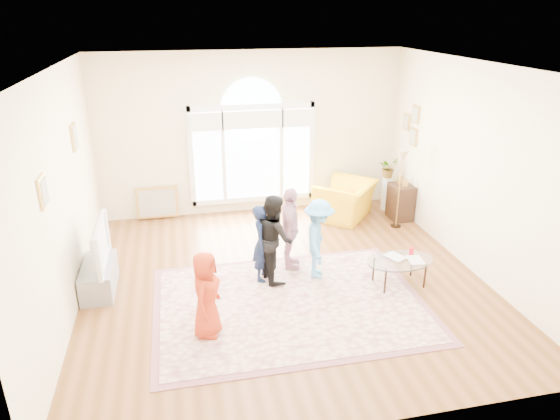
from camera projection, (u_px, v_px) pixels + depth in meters
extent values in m
plane|color=brown|center=(285.00, 280.00, 7.72)|extent=(6.00, 6.00, 0.00)
plane|color=#F2E6BE|center=(252.00, 134.00, 9.84)|extent=(6.00, 0.00, 6.00)
plane|color=#F2E6BE|center=(359.00, 290.00, 4.40)|extent=(6.00, 0.00, 6.00)
plane|color=#F2E6BE|center=(62.00, 198.00, 6.54)|extent=(0.00, 6.00, 6.00)
plane|color=#F2E6BE|center=(474.00, 169.00, 7.70)|extent=(0.00, 6.00, 6.00)
plane|color=white|center=(286.00, 66.00, 6.52)|extent=(6.00, 6.00, 0.00)
cube|color=white|center=(254.00, 199.00, 10.31)|extent=(2.50, 0.08, 0.10)
cube|color=white|center=(252.00, 107.00, 9.59)|extent=(2.50, 0.08, 0.10)
cube|color=white|center=(191.00, 158.00, 9.71)|extent=(0.10, 0.08, 2.00)
cube|color=white|center=(312.00, 151.00, 10.19)|extent=(0.10, 0.08, 2.00)
cube|color=#C6E2FF|center=(208.00, 157.00, 9.78)|extent=(0.55, 0.02, 1.80)
cube|color=#C6E2FF|center=(296.00, 152.00, 10.12)|extent=(0.55, 0.02, 1.80)
cube|color=#C6E2FF|center=(253.00, 154.00, 9.95)|extent=(1.10, 0.02, 1.80)
cylinder|color=#C6E2FF|center=(252.00, 109.00, 9.61)|extent=(1.20, 0.02, 1.20)
cube|color=white|center=(223.00, 156.00, 9.83)|extent=(0.07, 0.04, 1.80)
cube|color=white|center=(281.00, 153.00, 10.05)|extent=(0.07, 0.04, 1.80)
cube|color=white|center=(206.00, 121.00, 9.43)|extent=(0.65, 0.12, 0.35)
cube|color=white|center=(253.00, 119.00, 9.61)|extent=(1.20, 0.12, 0.35)
cube|color=white|center=(298.00, 117.00, 9.78)|extent=(0.65, 0.12, 0.35)
cube|color=tan|center=(74.00, 137.00, 7.53)|extent=(0.03, 0.34, 0.40)
cube|color=#ADA38E|center=(75.00, 137.00, 7.53)|extent=(0.01, 0.28, 0.34)
cube|color=tan|center=(43.00, 192.00, 5.57)|extent=(0.03, 0.30, 0.36)
cube|color=#ADA38E|center=(45.00, 192.00, 5.58)|extent=(0.01, 0.24, 0.30)
cube|color=tan|center=(416.00, 114.00, 9.38)|extent=(0.03, 0.28, 0.34)
cube|color=#ADA38E|center=(415.00, 115.00, 9.38)|extent=(0.01, 0.22, 0.28)
cube|color=tan|center=(413.00, 137.00, 9.54)|extent=(0.03, 0.28, 0.34)
cube|color=#ADA38E|center=(413.00, 137.00, 9.54)|extent=(0.01, 0.22, 0.28)
cube|color=tan|center=(407.00, 122.00, 9.78)|extent=(0.03, 0.26, 0.32)
cube|color=#ADA38E|center=(406.00, 122.00, 9.78)|extent=(0.01, 0.20, 0.26)
cube|color=beige|center=(290.00, 304.00, 7.08)|extent=(3.60, 2.60, 0.02)
cube|color=#865058|center=(290.00, 304.00, 7.08)|extent=(3.80, 2.80, 0.01)
cube|color=gray|center=(99.00, 277.00, 7.38)|extent=(0.45, 1.00, 0.42)
imported|color=black|center=(94.00, 245.00, 7.18)|extent=(0.15, 1.13, 0.65)
cube|color=#6BB9E4|center=(101.00, 244.00, 7.19)|extent=(0.02, 0.92, 0.53)
ellipsoid|color=silver|center=(400.00, 261.00, 7.44)|extent=(1.09, 0.75, 0.02)
cylinder|color=black|center=(412.00, 264.00, 7.77)|extent=(0.03, 0.03, 0.40)
cylinder|color=black|center=(373.00, 270.00, 7.60)|extent=(0.03, 0.03, 0.40)
cylinder|color=black|center=(425.00, 276.00, 7.44)|extent=(0.03, 0.03, 0.40)
cylinder|color=black|center=(385.00, 282.00, 7.26)|extent=(0.03, 0.03, 0.40)
imported|color=#B2A58C|center=(390.00, 259.00, 7.44)|extent=(0.32, 0.35, 0.03)
imported|color=#B2A58C|center=(409.00, 261.00, 7.39)|extent=(0.24, 0.31, 0.02)
cylinder|color=red|center=(411.00, 252.00, 7.56)|extent=(0.07, 0.07, 0.12)
imported|color=yellow|center=(345.00, 200.00, 9.91)|extent=(1.49, 1.50, 0.73)
cube|color=black|center=(401.00, 202.00, 9.87)|extent=(0.40, 0.50, 0.70)
cylinder|color=black|center=(396.00, 226.00, 9.62)|extent=(0.20, 0.20, 0.02)
cylinder|color=#A9873F|center=(399.00, 193.00, 9.37)|extent=(0.02, 0.02, 1.35)
cone|color=#CCB284|center=(402.00, 156.00, 9.10)|extent=(0.29, 0.29, 0.22)
cylinder|color=white|center=(386.00, 193.00, 10.32)|extent=(0.20, 0.20, 0.70)
imported|color=#33722D|center=(388.00, 167.00, 10.11)|extent=(0.47, 0.44, 0.42)
cube|color=tan|center=(159.00, 219.00, 9.97)|extent=(0.80, 0.14, 0.62)
imported|color=#AF2F16|center=(206.00, 294.00, 6.22)|extent=(0.54, 0.65, 1.14)
imported|color=#121D3B|center=(263.00, 243.00, 7.51)|extent=(0.44, 0.52, 1.20)
imported|color=black|center=(274.00, 238.00, 7.50)|extent=(0.61, 0.73, 1.36)
imported|color=#D195A3|center=(290.00, 229.00, 7.82)|extent=(0.52, 0.85, 1.34)
imported|color=#56A3E1|center=(319.00, 239.00, 7.58)|extent=(0.68, 0.91, 1.25)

